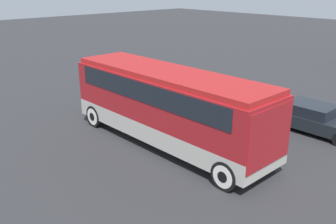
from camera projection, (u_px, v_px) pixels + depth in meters
ground_plane at (168, 143)px, 16.18m from camera, size 120.00×120.00×0.00m
tour_bus at (170, 102)px, 15.48m from camera, size 9.81×2.68×3.21m
parked_car_near at (312, 117)px, 17.41m from camera, size 4.20×1.87×1.29m
parked_car_mid at (202, 92)px, 21.13m from camera, size 4.63×1.84×1.49m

